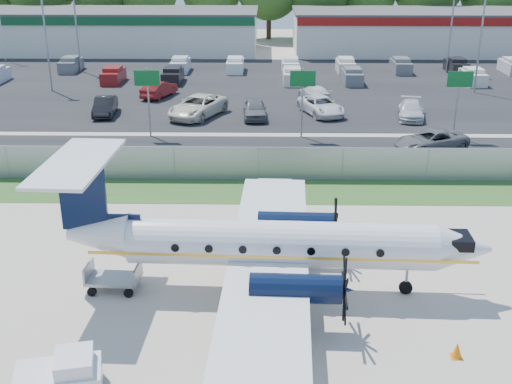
{
  "coord_description": "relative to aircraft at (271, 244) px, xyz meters",
  "views": [
    {
      "loc": [
        0.49,
        -22.01,
        13.24
      ],
      "look_at": [
        0.0,
        6.0,
        2.3
      ],
      "focal_mm": 45.0,
      "sensor_mm": 36.0,
      "label": 1
    }
  ],
  "objects": [
    {
      "name": "ground",
      "position": [
        -0.7,
        -0.93,
        -2.09
      ],
      "size": [
        170.0,
        170.0,
        0.0
      ],
      "primitive_type": "plane",
      "color": "#BEB0A0",
      "rests_on": "ground"
    },
    {
      "name": "grass_verge",
      "position": [
        -0.7,
        11.07,
        -2.08
      ],
      "size": [
        170.0,
        4.0,
        0.02
      ],
      "primitive_type": "cube",
      "color": "#2D561E",
      "rests_on": "ground"
    },
    {
      "name": "access_road",
      "position": [
        -0.7,
        18.07,
        -2.07
      ],
      "size": [
        170.0,
        8.0,
        0.02
      ],
      "primitive_type": "cube",
      "color": "black",
      "rests_on": "ground"
    },
    {
      "name": "parking_lot",
      "position": [
        -0.7,
        39.07,
        -2.07
      ],
      "size": [
        170.0,
        32.0,
        0.02
      ],
      "primitive_type": "cube",
      "color": "black",
      "rests_on": "ground"
    },
    {
      "name": "perimeter_fence",
      "position": [
        -0.7,
        13.07,
        -1.08
      ],
      "size": [
        120.0,
        0.06,
        1.99
      ],
      "color": "gray",
      "rests_on": "ground"
    },
    {
      "name": "building_west",
      "position": [
        -24.7,
        61.05,
        0.54
      ],
      "size": [
        46.4,
        12.4,
        5.24
      ],
      "color": "silver",
      "rests_on": "ground"
    },
    {
      "name": "building_east",
      "position": [
        25.3,
        61.05,
        0.54
      ],
      "size": [
        44.4,
        12.4,
        5.24
      ],
      "color": "silver",
      "rests_on": "ground"
    },
    {
      "name": "sign_left",
      "position": [
        -8.7,
        21.97,
        1.53
      ],
      "size": [
        1.8,
        0.26,
        5.0
      ],
      "color": "gray",
      "rests_on": "ground"
    },
    {
      "name": "sign_mid",
      "position": [
        2.3,
        21.97,
        1.53
      ],
      "size": [
        1.8,
        0.26,
        5.0
      ],
      "color": "gray",
      "rests_on": "ground"
    },
    {
      "name": "sign_right",
      "position": [
        13.3,
        21.97,
        1.53
      ],
      "size": [
        1.8,
        0.26,
        5.0
      ],
      "color": "gray",
      "rests_on": "ground"
    },
    {
      "name": "light_pole_nw",
      "position": [
        -20.7,
        37.07,
        3.15
      ],
      "size": [
        0.9,
        0.35,
        9.09
      ],
      "color": "gray",
      "rests_on": "ground"
    },
    {
      "name": "light_pole_ne",
      "position": [
        19.3,
        37.07,
        3.15
      ],
      "size": [
        0.9,
        0.35,
        9.09
      ],
      "color": "gray",
      "rests_on": "ground"
    },
    {
      "name": "light_pole_sw",
      "position": [
        -20.7,
        47.07,
        3.15
      ],
      "size": [
        0.9,
        0.35,
        9.09
      ],
      "color": "gray",
      "rests_on": "ground"
    },
    {
      "name": "light_pole_se",
      "position": [
        19.3,
        47.07,
        3.15
      ],
      "size": [
        0.9,
        0.35,
        9.09
      ],
      "color": "gray",
      "rests_on": "ground"
    },
    {
      "name": "tree_line",
      "position": [
        -0.7,
        73.07,
        -2.09
      ],
      "size": [
        112.0,
        6.0,
        14.0
      ],
      "primitive_type": null,
      "color": "#2A5719",
      "rests_on": "ground"
    },
    {
      "name": "aircraft",
      "position": [
        0.0,
        0.0,
        0.0
      ],
      "size": [
        17.41,
        17.18,
        5.4
      ],
      "color": "silver",
      "rests_on": "ground"
    },
    {
      "name": "pushback_tug",
      "position": [
        -6.51,
        -6.62,
        -1.41
      ],
      "size": [
        2.89,
        2.37,
        1.41
      ],
      "color": "silver",
      "rests_on": "ground"
    },
    {
      "name": "baggage_cart_far",
      "position": [
        -6.39,
        -0.08,
        -1.57
      ],
      "size": [
        2.2,
        1.4,
        1.12
      ],
      "color": "gray",
      "rests_on": "ground"
    },
    {
      "name": "cone_nose",
      "position": [
        6.33,
        -4.45,
        -1.82
      ],
      "size": [
        0.4,
        0.4,
        0.56
      ],
      "color": "orange",
      "rests_on": "ground"
    },
    {
      "name": "cone_starboard_wing",
      "position": [
        3.74,
        13.77,
        -1.8
      ],
      "size": [
        0.43,
        0.43,
        0.61
      ],
      "color": "orange",
      "rests_on": "ground"
    },
    {
      "name": "road_car_mid",
      "position": [
        10.91,
        18.89,
        -2.09
      ],
      "size": [
        5.66,
        4.18,
        1.43
      ],
      "primitive_type": "imported",
      "rotation": [
        0.0,
        0.0,
        -1.17
      ],
      "color": "#595B5E",
      "rests_on": "ground"
    },
    {
      "name": "parked_car_a",
      "position": [
        -13.44,
        28.11,
        -2.09
      ],
      "size": [
        1.99,
        4.63,
        1.48
      ],
      "primitive_type": "imported",
      "rotation": [
        0.0,
        0.0,
        0.1
      ],
      "color": "black",
      "rests_on": "ground"
    },
    {
      "name": "parked_car_b",
      "position": [
        -5.8,
        27.73,
        -2.09
      ],
      "size": [
        5.06,
        6.79,
        1.71
      ],
      "primitive_type": "imported",
      "rotation": [
        0.0,
        0.0,
        -0.41
      ],
      "color": "beige",
      "rests_on": "ground"
    },
    {
      "name": "parked_car_c",
      "position": [
        -1.18,
        27.35,
        -2.09
      ],
      "size": [
        2.06,
        4.6,
        1.54
      ],
      "primitive_type": "imported",
      "rotation": [
        0.0,
        0.0,
        0.05
      ],
      "color": "#595B5E",
      "rests_on": "ground"
    },
    {
      "name": "parked_car_d",
      "position": [
        4.24,
        28.61,
        -2.09
      ],
      "size": [
        4.09,
        5.83,
        1.48
      ],
      "primitive_type": "imported",
      "rotation": [
        0.0,
        0.0,
        0.34
      ],
      "color": "silver",
      "rests_on": "ground"
    },
    {
      "name": "parked_car_e",
      "position": [
        11.36,
        27.5,
        -2.09
      ],
      "size": [
        2.75,
        5.01,
        1.38
      ],
      "primitive_type": "imported",
      "rotation": [
        0.0,
        0.0,
        -0.18
      ],
      "color": "silver",
      "rests_on": "ground"
    },
    {
      "name": "parked_car_f",
      "position": [
        -10.06,
        34.72,
        -2.09
      ],
      "size": [
        3.01,
        4.76,
        1.48
      ],
      "primitive_type": "imported",
      "rotation": [
        0.0,
        0.0,
        2.79
      ],
      "color": "maroon",
      "rests_on": "ground"
    },
    {
      "name": "parked_car_g",
      "position": [
        4.05,
        33.89,
        -2.09
      ],
      "size": [
        3.12,
        4.78,
        1.29
      ],
      "primitive_type": "imported",
      "rotation": [
        0.0,
        0.0,
        3.47
      ],
      "color": "silver",
      "rests_on": "ground"
    },
    {
      "name": "far_parking_rows",
      "position": [
        -0.7,
        44.07,
        -2.09
      ],
      "size": [
        56.0,
        10.0,
        1.6
      ],
      "primitive_type": null,
      "color": "gray",
      "rests_on": "ground"
    }
  ]
}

